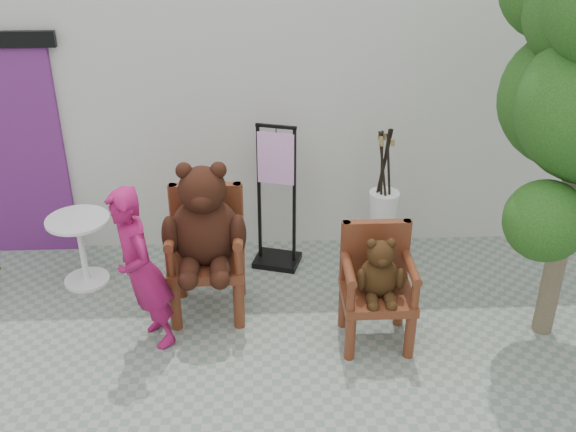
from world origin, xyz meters
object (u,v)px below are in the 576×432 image
object	(u,v)px
chair_big	(205,231)
person	(141,270)
chair_small	(378,277)
display_stand	(277,213)
stool_bucket	(383,208)
cafe_table	(81,243)

from	to	relation	value
chair_big	person	world-z (taller)	chair_big
chair_small	display_stand	xyz separation A→B (m)	(-0.81, 1.27, -0.04)
person	stool_bucket	distance (m)	2.52
chair_big	stool_bucket	bearing A→B (deg)	23.32
chair_big	chair_small	world-z (taller)	chair_big
chair_big	cafe_table	bearing A→B (deg)	156.65
person	cafe_table	size ratio (longest dim) A/B	2.11
cafe_table	display_stand	bearing A→B (deg)	7.56
chair_big	cafe_table	size ratio (longest dim) A/B	2.11
person	cafe_table	bearing A→B (deg)	-172.69
chair_small	stool_bucket	distance (m)	1.24
display_stand	chair_small	bearing A→B (deg)	-40.79
chair_big	display_stand	xyz separation A→B (m)	(0.65, 0.79, -0.25)
display_stand	stool_bucket	size ratio (longest dim) A/B	1.04
chair_big	chair_small	size ratio (longest dim) A/B	1.42
display_stand	stool_bucket	bearing A→B (deg)	13.88
chair_big	stool_bucket	distance (m)	1.87
display_stand	stool_bucket	xyz separation A→B (m)	(1.06, -0.05, 0.06)
display_stand	chair_big	bearing A→B (deg)	-112.62
cafe_table	stool_bucket	world-z (taller)	stool_bucket
chair_small	display_stand	distance (m)	1.50
display_stand	stool_bucket	world-z (taller)	display_stand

